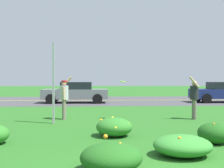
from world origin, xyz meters
The scene contains 13 objects.
ground_plane centered at (0.00, 9.07, 0.00)m, with size 120.00×120.00×0.00m, color #26601E.
highway_strip centered at (0.00, 18.13, 0.00)m, with size 120.00×9.90×0.01m, color #424244.
highway_center_stripe centered at (0.00, 18.13, 0.01)m, with size 120.00×0.16×0.00m, color yellow.
daylily_clump_front_right centered at (-0.80, 4.28, 0.26)m, with size 1.03×1.05×0.52m.
daylily_clump_front_center centered at (1.65, 3.23, 0.27)m, with size 0.82×0.79×0.54m.
daylily_clump_mid_right centered at (-1.03, 1.22, 0.25)m, with size 1.10×1.02×0.56m.
daylily_clump_mid_center centered at (0.52, 2.16, 0.22)m, with size 1.24×1.12×0.45m.
sign_post_near_path centered at (-2.90, 6.69, 1.47)m, with size 0.07×0.10×2.95m.
person_thrower_red_cap_gray_shirt centered at (-2.64, 7.75, 0.97)m, with size 0.48×0.49×1.74m.
person_catcher_dark_shirt centered at (2.64, 7.52, 0.94)m, with size 0.46×0.49×1.76m.
frisbee_lime centered at (-0.26, 7.66, 1.53)m, with size 0.27×0.27×0.08m.
car_navy_center_left centered at (7.68, 15.91, 0.74)m, with size 4.50×2.00×1.45m.
car_gray_center_right centered at (-2.85, 15.91, 0.74)m, with size 4.50×2.00×1.45m.
Camera 1 is at (-1.25, -3.61, 1.60)m, focal length 44.74 mm.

